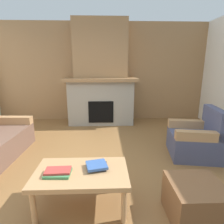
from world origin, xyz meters
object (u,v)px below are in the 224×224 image
at_px(coffee_table, 81,176).
at_px(ottoman, 195,201).
at_px(fireplace, 101,80).
at_px(armchair, 196,139).

xyz_separation_m(coffee_table, ottoman, (1.16, -0.22, -0.18)).
xyz_separation_m(fireplace, armchair, (1.69, -2.06, -0.87)).
xyz_separation_m(fireplace, coffee_table, (-0.14, -3.21, -0.79)).
bearing_deg(coffee_table, fireplace, 87.42).
relative_size(armchair, ottoman, 1.67).
bearing_deg(fireplace, coffee_table, -92.58).
relative_size(armchair, coffee_table, 0.87).
bearing_deg(armchair, coffee_table, -148.02).
bearing_deg(ottoman, armchair, 63.87).
bearing_deg(ottoman, fireplace, 106.53).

